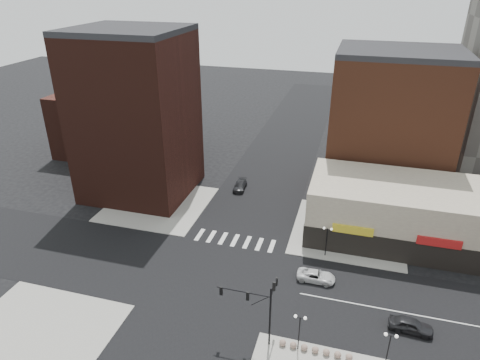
% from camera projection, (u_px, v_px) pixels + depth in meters
% --- Properties ---
extents(ground, '(240.00, 240.00, 0.00)m').
position_uv_depth(ground, '(216.00, 278.00, 50.84)').
color(ground, black).
rests_on(ground, ground).
extents(road_ew, '(200.00, 14.00, 0.02)m').
position_uv_depth(road_ew, '(216.00, 278.00, 50.84)').
color(road_ew, black).
rests_on(road_ew, ground).
extents(road_ns, '(14.00, 200.00, 0.02)m').
position_uv_depth(road_ns, '(216.00, 278.00, 50.84)').
color(road_ns, black).
rests_on(road_ns, ground).
extents(sidewalk_nw, '(15.00, 15.00, 0.12)m').
position_uv_depth(sidewalk_nw, '(158.00, 204.00, 66.91)').
color(sidewalk_nw, gray).
rests_on(sidewalk_nw, ground).
extents(sidewalk_ne, '(15.00, 15.00, 0.12)m').
position_uv_depth(sidewalk_ne, '(348.00, 232.00, 59.80)').
color(sidewalk_ne, gray).
rests_on(sidewalk_ne, ground).
extents(sidewalk_sw, '(15.00, 15.00, 0.12)m').
position_uv_depth(sidewalk_sw, '(29.00, 343.00, 41.84)').
color(sidewalk_sw, gray).
rests_on(sidewalk_sw, ground).
extents(building_nw, '(16.00, 15.00, 25.00)m').
position_uv_depth(building_nw, '(136.00, 118.00, 66.01)').
color(building_nw, '#331610').
rests_on(building_nw, ground).
extents(building_nw_low, '(20.00, 18.00, 12.00)m').
position_uv_depth(building_nw_low, '(119.00, 121.00, 85.44)').
color(building_nw_low, '#331610').
rests_on(building_nw_low, ground).
extents(building_ne_midrise, '(18.00, 15.00, 22.00)m').
position_uv_depth(building_ne_midrise, '(390.00, 126.00, 66.86)').
color(building_ne_midrise, brown).
rests_on(building_ne_midrise, ground).
extents(building_ne_row, '(24.20, 12.20, 8.00)m').
position_uv_depth(building_ne_row, '(400.00, 216.00, 57.21)').
color(building_ne_row, '#BCB295').
rests_on(building_ne_row, ground).
extents(traffic_signal, '(5.59, 3.09, 7.77)m').
position_uv_depth(traffic_signal, '(261.00, 301.00, 40.12)').
color(traffic_signal, black).
rests_on(traffic_signal, ground).
extents(street_lamp_se_a, '(1.22, 0.32, 4.16)m').
position_uv_depth(street_lamp_se_a, '(300.00, 324.00, 39.79)').
color(street_lamp_se_a, black).
rests_on(street_lamp_se_a, sidewalk_se).
extents(street_lamp_se_b, '(1.22, 0.32, 4.16)m').
position_uv_depth(street_lamp_se_b, '(390.00, 342.00, 37.83)').
color(street_lamp_se_b, black).
rests_on(street_lamp_se_b, sidewalk_se).
extents(street_lamp_ne, '(1.22, 0.32, 4.16)m').
position_uv_depth(street_lamp_ne, '(327.00, 234.00, 53.37)').
color(street_lamp_ne, black).
rests_on(street_lamp_ne, sidewalk_ne).
extents(bollard_row, '(6.95, 0.65, 0.65)m').
position_uv_depth(bollard_row, '(315.00, 350.00, 40.63)').
color(bollard_row, gray).
rests_on(bollard_row, sidewalk_se).
extents(white_suv, '(4.46, 2.07, 1.24)m').
position_uv_depth(white_suv, '(316.00, 276.00, 50.21)').
color(white_suv, silver).
rests_on(white_suv, ground).
extents(dark_sedan_east, '(4.45, 2.05, 1.48)m').
position_uv_depth(dark_sedan_east, '(411.00, 325.00, 43.06)').
color(dark_sedan_east, black).
rests_on(dark_sedan_east, ground).
extents(dark_sedan_north, '(2.11, 4.55, 1.29)m').
position_uv_depth(dark_sedan_north, '(240.00, 186.00, 71.32)').
color(dark_sedan_north, black).
rests_on(dark_sedan_north, ground).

